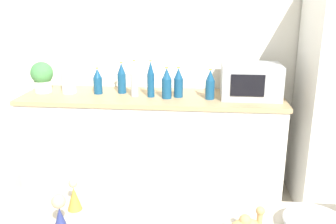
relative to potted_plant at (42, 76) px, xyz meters
name	(u,v)px	position (x,y,z in m)	size (l,w,h in m)	color
wall_back	(201,46)	(1.37, 0.31, 0.24)	(8.00, 0.06, 2.55)	silver
back_counter	(152,144)	(0.97, -0.02, -0.59)	(2.22, 0.63, 0.89)	silver
potted_plant	(42,76)	(0.00, 0.00, 0.00)	(0.19, 0.19, 0.27)	silver
paper_towel_roll	(68,79)	(0.24, -0.01, -0.02)	(0.12, 0.12, 0.24)	white
microwave	(251,81)	(1.79, 0.00, 0.00)	(0.48, 0.37, 0.28)	#B2B5BA
back_bottle_0	(178,83)	(1.20, -0.05, -0.02)	(0.08, 0.08, 0.25)	navy
back_bottle_1	(210,85)	(1.46, -0.09, -0.03)	(0.08, 0.08, 0.25)	navy
back_bottle_2	(98,81)	(0.50, 0.00, -0.04)	(0.08, 0.08, 0.23)	navy
back_bottle_3	(122,78)	(0.70, 0.04, -0.01)	(0.07, 0.07, 0.27)	navy
back_bottle_4	(151,80)	(0.97, -0.07, 0.00)	(0.06, 0.06, 0.31)	navy
back_bottle_5	(167,84)	(1.10, -0.10, -0.02)	(0.08, 0.08, 0.26)	navy
back_bottle_6	(134,79)	(0.83, -0.06, 0.00)	(0.06, 0.06, 0.31)	#B2B7BC
fruit_bowl	(314,224)	(1.79, -1.96, -0.07)	(0.21, 0.21, 0.05)	#B7BABF
wise_man_figurine_blue	(60,221)	(0.97, -2.09, -0.03)	(0.07, 0.07, 0.16)	navy
wise_man_figurine_purple	(74,196)	(0.95, -1.91, -0.04)	(0.05, 0.05, 0.12)	#B28933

